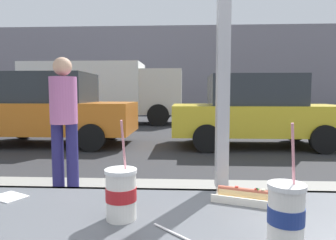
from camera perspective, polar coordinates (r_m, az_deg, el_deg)
The scene contains 12 objects.
ground_plane at distance 9.30m, azimuth 3.96°, elevation -3.26°, with size 60.00×60.00×0.00m, color #2D2D30.
sidewalk_strip at distance 3.08m, azimuth 6.06°, elevation -19.28°, with size 16.00×2.80×0.12m, color gray.
building_facade_far at distance 23.04m, azimuth 3.43°, elevation 9.37°, with size 28.00×1.20×6.22m, color gray.
soda_cup_left at distance 0.87m, azimuth 21.16°, elevation -16.07°, with size 0.10×0.10×0.32m.
soda_cup_right at distance 1.00m, azimuth -8.75°, elevation -13.37°, with size 0.10×0.10×0.32m.
hotdog_tray_far at distance 1.18m, azimuth 15.22°, elevation -13.59°, with size 0.29×0.18×0.05m.
loose_straw at distance 0.91m, azimuth 1.66°, elevation -20.63°, with size 0.01×0.01×0.19m, color white.
napkin_wrapper at distance 1.34m, azimuth -27.54°, elevation -12.63°, with size 0.12×0.09×0.00m, color white.
parked_car_orange at distance 8.49m, azimuth -20.96°, elevation 1.91°, with size 4.20×2.05×1.85m.
parked_car_yellow at distance 7.97m, azimuth 15.95°, elevation 1.66°, with size 4.17×2.02×1.79m.
box_truck at distance 13.93m, azimuth -12.09°, elevation 5.53°, with size 6.86×2.44×2.66m.
pedestrian at distance 3.87m, azimuth -18.87°, elevation 0.73°, with size 0.32×0.32×1.63m.
Camera 1 is at (-0.16, -1.20, 1.32)m, focal length 32.64 mm.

